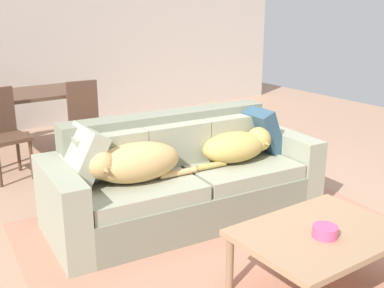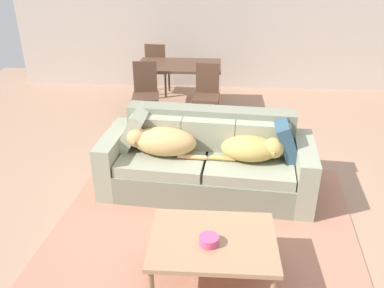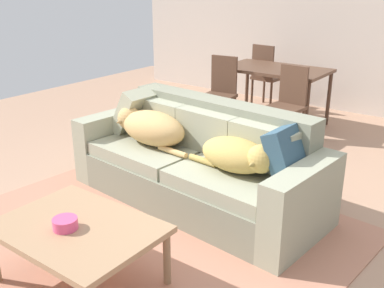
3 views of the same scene
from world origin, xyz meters
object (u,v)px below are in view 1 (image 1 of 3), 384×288
object	(u,v)px
couch	(182,180)
dining_table	(29,98)
throw_pillow_by_right_arm	(260,130)
coffee_table	(320,238)
throw_pillow_by_left_arm	(80,158)
bowl_on_coffee_table	(325,231)
dog_on_right_cushion	(238,146)
dining_chair_near_left	(3,130)
dog_on_left_cushion	(133,163)
dining_chair_near_right	(86,118)

from	to	relation	value
couch	dining_table	xyz separation A→B (m)	(-0.53, 2.48, 0.35)
throw_pillow_by_right_arm	dining_table	world-z (taller)	throw_pillow_by_right_arm
throw_pillow_by_right_arm	coffee_table	bearing A→B (deg)	-118.55
throw_pillow_by_left_arm	bowl_on_coffee_table	distance (m)	1.88
dog_on_right_cushion	throw_pillow_by_right_arm	bearing A→B (deg)	24.03
throw_pillow_by_left_arm	throw_pillow_by_right_arm	size ratio (longest dim) A/B	1.09
dog_on_right_cushion	coffee_table	xyz separation A→B (m)	(-0.40, -1.29, -0.21)
dog_on_right_cushion	coffee_table	size ratio (longest dim) A/B	0.76
throw_pillow_by_right_arm	dining_chair_near_left	world-z (taller)	dining_chair_near_left
dog_on_left_cushion	dining_chair_near_right	bearing A→B (deg)	82.69
throw_pillow_by_left_arm	throw_pillow_by_right_arm	bearing A→B (deg)	-5.21
couch	coffee_table	size ratio (longest dim) A/B	2.34
coffee_table	dining_chair_near_right	xyz separation A→B (m)	(-0.15, 3.35, 0.12)
couch	dog_on_left_cushion	world-z (taller)	couch
dining_table	dining_chair_near_left	distance (m)	0.79
dog_on_right_cushion	dining_chair_near_left	bearing A→B (deg)	131.74
dog_on_left_cushion	couch	bearing A→B (deg)	13.61
bowl_on_coffee_table	dining_chair_near_right	xyz separation A→B (m)	(-0.12, 3.41, 0.04)
throw_pillow_by_right_arm	dining_table	bearing A→B (deg)	119.07
dog_on_right_cushion	dining_chair_near_right	xyz separation A→B (m)	(-0.55, 2.06, -0.09)
throw_pillow_by_left_arm	dining_chair_near_left	xyz separation A→B (m)	(-0.16, 1.73, -0.15)
couch	dog_on_right_cushion	world-z (taller)	couch
throw_pillow_by_left_arm	throw_pillow_by_right_arm	world-z (taller)	throw_pillow_by_left_arm
couch	dog_on_right_cushion	bearing A→B (deg)	-11.84
dining_chair_near_left	couch	bearing A→B (deg)	-68.87
dog_on_left_cushion	dog_on_right_cushion	distance (m)	1.00
dog_on_right_cushion	throw_pillow_by_right_arm	distance (m)	0.39
coffee_table	dining_chair_near_left	distance (m)	3.48
dog_on_right_cushion	dining_table	size ratio (longest dim) A/B	0.57
couch	dining_chair_near_right	xyz separation A→B (m)	(-0.06, 1.91, 0.17)
dog_on_left_cushion	coffee_table	world-z (taller)	dog_on_left_cushion
dining_chair_near_right	dog_on_right_cushion	bearing A→B (deg)	-70.23
bowl_on_coffee_table	dining_chair_near_right	size ratio (longest dim) A/B	0.17
dining_chair_near_right	throw_pillow_by_left_arm	bearing A→B (deg)	-109.05
dog_on_left_cushion	coffee_table	size ratio (longest dim) A/B	0.87
bowl_on_coffee_table	dining_table	size ratio (longest dim) A/B	0.11
dog_on_right_cushion	dining_chair_near_left	distance (m)	2.51
dog_on_left_cushion	dining_table	distance (m)	2.56
throw_pillow_by_right_arm	dining_chair_near_left	size ratio (longest dim) A/B	0.45
throw_pillow_by_right_arm	bowl_on_coffee_table	xyz separation A→B (m)	(-0.80, -1.48, -0.18)
dining_chair_near_left	dining_chair_near_right	bearing A→B (deg)	-4.39
throw_pillow_by_right_arm	dining_chair_near_right	xyz separation A→B (m)	(-0.92, 1.93, -0.14)
couch	throw_pillow_by_left_arm	bearing A→B (deg)	176.38
dog_on_left_cushion	dog_on_right_cushion	world-z (taller)	dog_on_left_cushion
dining_table	dining_chair_near_right	size ratio (longest dim) A/B	1.48
dining_chair_near_right	throw_pillow_by_right_arm	bearing A→B (deg)	-59.75
throw_pillow_by_right_arm	dining_chair_near_left	xyz separation A→B (m)	(-1.86, 1.89, -0.13)
throw_pillow_by_left_arm	dining_chair_near_right	distance (m)	1.95
couch	throw_pillow_by_right_arm	xyz separation A→B (m)	(0.86, -0.02, 0.31)
couch	bowl_on_coffee_table	xyz separation A→B (m)	(0.06, -1.50, 0.13)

